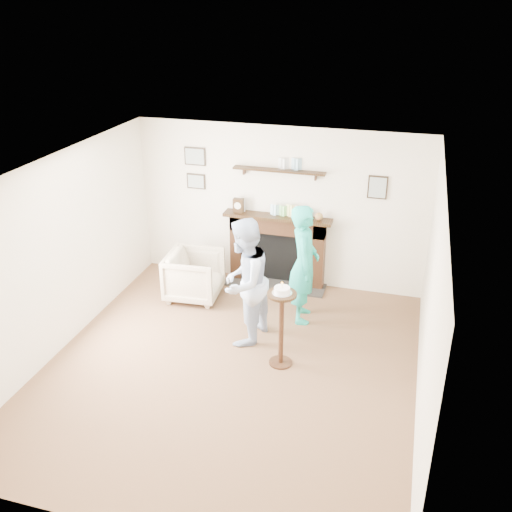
{
  "coord_description": "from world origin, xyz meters",
  "views": [
    {
      "loc": [
        1.92,
        -5.54,
        4.25
      ],
      "look_at": [
        0.08,
        0.9,
        1.14
      ],
      "focal_mm": 40.0,
      "sensor_mm": 36.0,
      "label": 1
    }
  ],
  "objects_px": {
    "man": "(245,339)",
    "pedestal_table": "(281,315)",
    "armchair": "(195,297)",
    "woman": "(302,317)"
  },
  "relations": [
    {
      "from": "pedestal_table",
      "to": "armchair",
      "type": "bearing_deg",
      "value": 141.61
    },
    {
      "from": "woman",
      "to": "pedestal_table",
      "type": "relative_size",
      "value": 1.48
    },
    {
      "from": "man",
      "to": "pedestal_table",
      "type": "xyz_separation_m",
      "value": [
        0.6,
        -0.41,
        0.71
      ]
    },
    {
      "from": "armchair",
      "to": "man",
      "type": "xyz_separation_m",
      "value": [
        1.07,
        -0.91,
        0.0
      ]
    },
    {
      "from": "man",
      "to": "woman",
      "type": "relative_size",
      "value": 1.01
    },
    {
      "from": "armchair",
      "to": "pedestal_table",
      "type": "xyz_separation_m",
      "value": [
        1.67,
        -1.32,
        0.71
      ]
    },
    {
      "from": "armchair",
      "to": "woman",
      "type": "distance_m",
      "value": 1.71
    },
    {
      "from": "armchair",
      "to": "pedestal_table",
      "type": "bearing_deg",
      "value": -132.47
    },
    {
      "from": "woman",
      "to": "pedestal_table",
      "type": "xyz_separation_m",
      "value": [
        -0.03,
        -1.16,
        0.71
      ]
    },
    {
      "from": "man",
      "to": "pedestal_table",
      "type": "distance_m",
      "value": 1.01
    }
  ]
}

